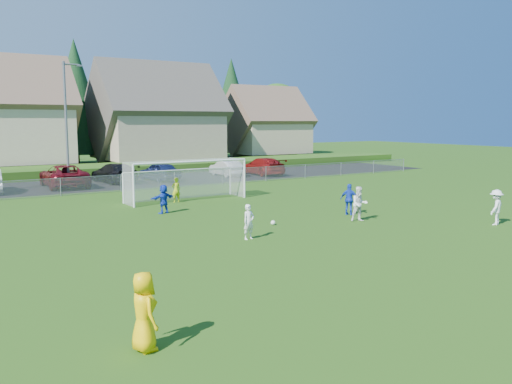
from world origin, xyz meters
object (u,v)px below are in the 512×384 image
at_px(car_e, 160,171).
at_px(player_blue_a, 349,199).
at_px(player_white_a, 249,222).
at_px(car_c, 64,176).
at_px(car_f, 226,168).
at_px(player_white_b, 359,204).
at_px(player_white_c, 496,207).
at_px(soccer_goal, 185,174).
at_px(goalkeeper, 176,190).
at_px(car_d, 114,173).
at_px(car_g, 263,166).
at_px(referee, 144,312).
at_px(player_blue_b, 164,199).
at_px(soccer_ball, 273,223).

bearing_deg(car_e, player_blue_a, 87.79).
bearing_deg(player_white_a, car_c, 86.67).
distance_m(player_white_a, car_f, 25.62).
xyz_separation_m(player_white_b, player_white_c, (4.73, -4.15, -0.01)).
bearing_deg(player_white_b, soccer_goal, 132.25).
distance_m(goalkeeper, car_c, 11.98).
xyz_separation_m(car_d, car_g, (13.23, -1.24, 0.01)).
xyz_separation_m(referee, player_white_b, (14.29, 8.51, -0.01)).
xyz_separation_m(player_white_c, car_g, (3.87, 25.58, -0.06)).
bearing_deg(player_blue_a, car_g, -56.09).
relative_size(player_white_c, car_e, 0.38).
distance_m(goalkeeper, car_f, 15.54).
bearing_deg(player_white_a, player_blue_b, 84.67).
bearing_deg(soccer_ball, car_c, 102.81).
distance_m(referee, car_f, 36.41).
xyz_separation_m(player_blue_a, car_e, (-1.94, 20.34, -0.06)).
relative_size(player_blue_b, car_g, 0.29).
bearing_deg(player_blue_a, player_white_c, 179.56).
height_order(referee, player_blue_b, referee).
relative_size(player_white_c, soccer_goal, 0.23).
relative_size(referee, car_e, 0.39).
distance_m(soccer_ball, player_white_b, 4.38).
relative_size(car_d, soccer_goal, 0.71).
bearing_deg(player_white_c, player_blue_a, -73.15).
height_order(goalkeeper, soccer_goal, soccer_goal).
bearing_deg(soccer_ball, player_white_a, -142.63).
height_order(player_blue_a, goalkeeper, player_blue_a).
bearing_deg(soccer_goal, player_white_c, -59.86).
bearing_deg(car_d, player_white_c, 103.33).
bearing_deg(car_c, car_d, -166.10).
bearing_deg(soccer_goal, car_f, 50.17).
relative_size(goalkeeper, car_f, 0.36).
relative_size(referee, car_d, 0.33).
relative_size(referee, soccer_goal, 0.23).
relative_size(referee, player_white_c, 1.03).
relative_size(car_c, car_d, 1.13).
xyz_separation_m(car_d, soccer_goal, (0.56, -11.67, 0.86)).
bearing_deg(goalkeeper, player_white_a, 79.18).
bearing_deg(referee, player_white_b, -61.80).
relative_size(car_d, car_e, 1.19).
bearing_deg(referee, player_white_a, -46.22).
height_order(player_white_b, car_d, player_white_b).
xyz_separation_m(car_f, soccer_goal, (-9.33, -11.19, 0.93)).
bearing_deg(car_d, player_blue_a, 98.59).
height_order(player_white_b, player_white_c, player_white_b).
height_order(player_white_c, goalkeeper, player_white_c).
distance_m(player_white_a, car_e, 23.09).
bearing_deg(player_white_c, soccer_goal, -77.25).
relative_size(player_white_b, car_e, 0.38).
relative_size(player_blue_a, car_f, 0.39).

